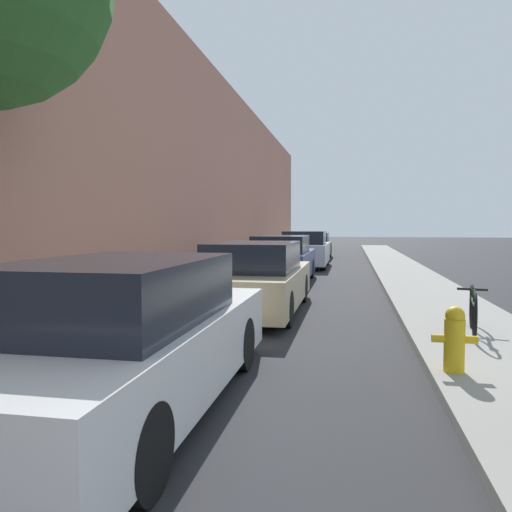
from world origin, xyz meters
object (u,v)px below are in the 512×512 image
Objects in this scene: parked_car_white at (126,340)px; parked_car_silver at (305,250)px; fire_hydrant at (455,338)px; parked_car_black at (313,246)px; parked_car_navy at (282,260)px; parked_car_champagne at (255,279)px; bicycle at (473,310)px.

parked_car_silver reaches higher than parked_car_white.
parked_car_black is at bearing 98.58° from fire_hydrant.
parked_car_navy is (-0.00, 10.46, 0.01)m from parked_car_white.
fire_hydrant is (3.16, -9.02, -0.19)m from parked_car_navy.
parked_car_champagne is at bearing -89.81° from parked_car_black.
fire_hydrant is at bearing -52.61° from parked_car_champagne.
parked_car_white reaches higher than parked_car_champagne.
parked_car_white reaches higher than parked_car_navy.
parked_car_black reaches higher than bicycle.
fire_hydrant is (3.03, -20.11, -0.15)m from parked_car_black.
fire_hydrant is at bearing -70.68° from parked_car_navy.
bicycle is at bearing -78.42° from parked_car_black.
parked_car_navy is 6.02× the size of fire_hydrant.
parked_car_black is 18.43m from bicycle.
bicycle is (3.82, 3.50, -0.20)m from parked_car_white.
parked_car_white is 10.46m from parked_car_navy.
parked_car_white is 1.01× the size of parked_car_champagne.
parked_car_champagne is 6.27× the size of fire_hydrant.
parked_car_black is at bearing 89.67° from parked_car_white.
parked_car_champagne is 4.09m from bicycle.
parked_car_white reaches higher than parked_car_black.
fire_hydrant is 2.16m from bicycle.
parked_car_white is at bearing -90.71° from parked_car_silver.
parked_car_silver is 14.80m from fire_hydrant.
parked_car_navy is (-0.18, 5.12, 0.02)m from parked_car_champagne.
parked_car_white is 1.05× the size of parked_car_navy.
parked_car_white is at bearing -126.96° from bicycle.
parked_car_navy is at bearing -92.11° from parked_car_silver.
parked_car_champagne is at bearing -90.11° from parked_car_silver.
bicycle is at bearing 72.08° from fire_hydrant.
parked_car_navy is at bearing 92.04° from parked_car_champagne.
bicycle is at bearing -26.81° from parked_car_champagne.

